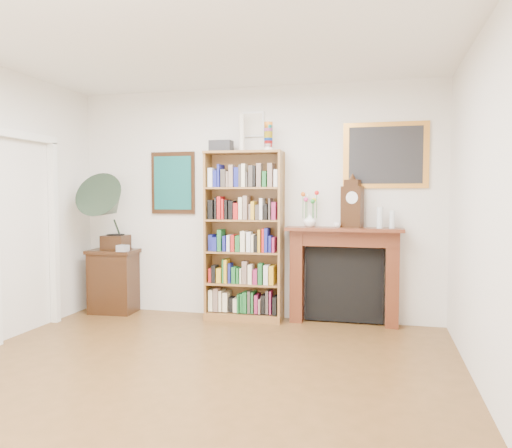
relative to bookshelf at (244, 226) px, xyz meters
The scene contains 15 objects.
room 2.33m from the bookshelf, 88.10° to the right, with size 4.51×5.01×2.81m.
door_casing 2.41m from the bookshelf, 152.38° to the right, with size 0.08×1.02×2.17m.
teal_poster 1.12m from the bookshelf, behind, with size 0.58×0.04×0.78m.
small_picture 1.24m from the bookshelf, 65.09° to the left, with size 0.26×0.04×0.30m.
gilt_painting 1.83m from the bookshelf, ahead, with size 0.95×0.04×0.75m.
bookshelf is the anchor object (origin of this frame).
side_cabinet 1.86m from the bookshelf, behind, with size 0.59×0.43×0.80m, color black.
fireplace 1.27m from the bookshelf, ahead, with size 1.34×0.34×1.13m.
gramophone 1.73m from the bookshelf, behind, with size 0.61×0.75×0.96m.
cd_stack 1.53m from the bookshelf, behind, with size 0.12×0.12×0.08m, color #B8B7C4.
mantel_clock 1.30m from the bookshelf, ahead, with size 0.26×0.19×0.55m.
flower_vase 0.79m from the bookshelf, ahead, with size 0.15×0.15×0.15m, color white.
teacup 1.11m from the bookshelf, ahead, with size 0.08×0.08×0.06m, color white.
bottle_left 1.58m from the bookshelf, ahead, with size 0.07×0.07×0.24m, color silver.
bottle_right 1.71m from the bookshelf, ahead, with size 0.06×0.06×0.20m, color silver.
Camera 1 is at (1.48, -3.41, 1.50)m, focal length 35.00 mm.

